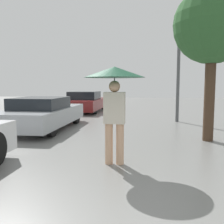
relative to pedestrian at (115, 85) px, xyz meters
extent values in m
cylinder|color=tan|center=(-0.11, 0.00, -1.15)|extent=(0.15, 0.15, 0.81)
cylinder|color=tan|center=(0.11, 0.00, -1.15)|extent=(0.15, 0.15, 0.81)
cube|color=beige|center=(0.00, 0.00, -0.44)|extent=(0.40, 0.24, 0.61)
sphere|color=tan|center=(0.00, 0.00, -0.03)|extent=(0.22, 0.22, 0.22)
cylinder|color=#515456|center=(0.00, 0.00, -0.18)|extent=(0.02, 0.02, 0.64)
cone|color=#14472D|center=(0.00, 0.00, 0.24)|extent=(1.17, 1.17, 0.20)
cube|color=#9EA3A8|center=(-3.02, 3.64, -1.09)|extent=(1.81, 4.26, 0.55)
cube|color=black|center=(-3.02, 3.42, -0.62)|extent=(1.54, 1.92, 0.38)
cylinder|color=black|center=(-3.83, 4.96, -1.21)|extent=(0.18, 0.68, 0.68)
cylinder|color=black|center=(-2.20, 4.96, -1.21)|extent=(0.18, 0.68, 0.68)
cylinder|color=black|center=(-3.83, 2.32, -1.21)|extent=(0.18, 0.68, 0.68)
cylinder|color=black|center=(-2.20, 2.32, -1.21)|extent=(0.18, 0.68, 0.68)
cube|color=maroon|center=(-2.95, 9.61, -1.10)|extent=(1.83, 4.32, 0.57)
cube|color=black|center=(-2.95, 9.39, -0.59)|extent=(1.55, 1.95, 0.44)
cylinder|color=black|center=(-3.77, 10.95, -1.26)|extent=(0.18, 0.58, 0.58)
cylinder|color=black|center=(-2.12, 10.95, -1.26)|extent=(0.18, 0.58, 0.58)
cylinder|color=black|center=(-3.77, 8.27, -1.26)|extent=(0.18, 0.58, 0.58)
cylinder|color=black|center=(-2.12, 8.27, -1.26)|extent=(0.18, 0.58, 0.58)
cylinder|color=#473323|center=(2.33, 2.42, -0.26)|extent=(0.28, 0.28, 2.58)
sphere|color=#2D5B2D|center=(2.33, 2.42, 1.60)|extent=(2.08, 2.08, 2.08)
cylinder|color=#515456|center=(1.91, 6.04, 0.56)|extent=(0.13, 0.13, 4.23)
sphere|color=beige|center=(1.91, 6.04, 2.76)|extent=(0.28, 0.28, 0.28)
camera|label=1|loc=(0.60, -4.74, 0.00)|focal=40.00mm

